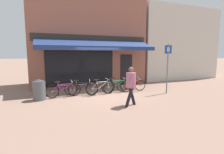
{
  "coord_description": "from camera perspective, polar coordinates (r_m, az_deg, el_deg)",
  "views": [
    {
      "loc": [
        -2.97,
        -8.54,
        2.15
      ],
      "look_at": [
        0.11,
        -0.88,
        1.05
      ],
      "focal_mm": 28.0,
      "sensor_mm": 36.0,
      "label": 1
    }
  ],
  "objects": [
    {
      "name": "bicycle_green",
      "position": [
        9.73,
        1.6,
        -2.95
      ],
      "size": [
        1.78,
        0.52,
        0.83
      ],
      "rotation": [
        -0.03,
        0.0,
        -0.09
      ],
      "color": "black",
      "rests_on": "ground_plane"
    },
    {
      "name": "shop_front",
      "position": [
        12.93,
        -7.86,
        11.17
      ],
      "size": [
        7.84,
        4.66,
        5.97
      ],
      "color": "#8E5647",
      "rests_on": "ground_plane"
    },
    {
      "name": "bicycle_red",
      "position": [
        10.13,
        6.32,
        -2.71
      ],
      "size": [
        1.76,
        0.56,
        0.81
      ],
      "rotation": [
        0.15,
        0.0,
        -0.13
      ],
      "color": "black",
      "rests_on": "ground_plane"
    },
    {
      "name": "ground_plane",
      "position": [
        9.3,
        -2.68,
        -5.8
      ],
      "size": [
        160.0,
        160.0,
        0.0
      ],
      "primitive_type": "plane",
      "color": "#846656"
    },
    {
      "name": "neighbour_building",
      "position": [
        17.04,
        18.38,
        9.98
      ],
      "size": [
        7.32,
        4.0,
        5.95
      ],
      "color": "beige",
      "rests_on": "ground_plane"
    },
    {
      "name": "bicycle_purple",
      "position": [
        9.04,
        -15.58,
        -4.11
      ],
      "size": [
        1.74,
        0.52,
        0.82
      ],
      "rotation": [
        0.11,
        0.0,
        0.04
      ],
      "color": "black",
      "rests_on": "ground_plane"
    },
    {
      "name": "parking_sign",
      "position": [
        9.88,
        17.7,
        4.13
      ],
      "size": [
        0.44,
        0.07,
        2.66
      ],
      "color": "slate",
      "rests_on": "ground_plane"
    },
    {
      "name": "bicycle_silver",
      "position": [
        9.25,
        -3.68,
        -3.5
      ],
      "size": [
        1.69,
        0.52,
        0.85
      ],
      "rotation": [
        0.07,
        0.0,
        0.12
      ],
      "color": "black",
      "rests_on": "ground_plane"
    },
    {
      "name": "bicycle_black",
      "position": [
        9.26,
        -9.96,
        -3.67
      ],
      "size": [
        1.74,
        0.56,
        0.81
      ],
      "rotation": [
        0.07,
        0.0,
        -0.17
      ],
      "color": "black",
      "rests_on": "ground_plane"
    },
    {
      "name": "litter_bin",
      "position": [
        8.82,
        -22.72,
        -3.8
      ],
      "size": [
        0.58,
        0.58,
        0.99
      ],
      "color": "#515459",
      "rests_on": "ground_plane"
    },
    {
      "name": "pedestrian_adult",
      "position": [
        7.19,
        6.17,
        -1.83
      ],
      "size": [
        0.6,
        0.6,
        1.64
      ],
      "rotation": [
        0.0,
        0.0,
        -0.09
      ],
      "color": "black",
      "rests_on": "ground_plane"
    },
    {
      "name": "bike_rack_rail",
      "position": [
        9.55,
        -4.44,
        -2.48
      ],
      "size": [
        4.27,
        0.04,
        0.57
      ],
      "color": "#47494F",
      "rests_on": "ground_plane"
    }
  ]
}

